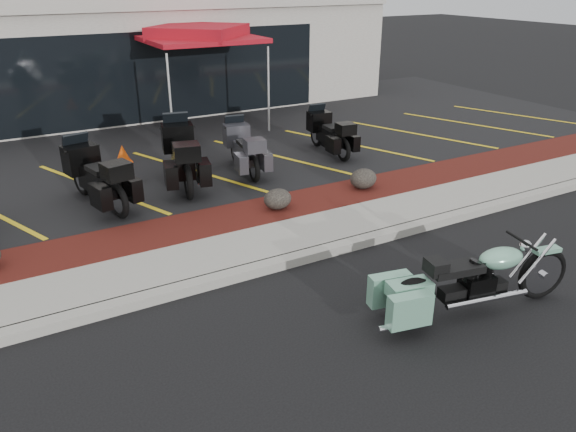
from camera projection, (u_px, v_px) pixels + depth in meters
ground at (332, 286)px, 8.44m from camera, size 90.00×90.00×0.00m
curb at (301, 257)px, 9.13m from camera, size 24.00×0.25×0.15m
sidewalk at (281, 241)px, 9.69m from camera, size 24.00×1.20×0.15m
mulch_bed at (250, 217)px, 10.64m from camera, size 24.00×1.20×0.16m
upper_lot at (162, 146)px, 14.96m from camera, size 26.00×9.60×0.15m
dealership_building at (100, 47)px, 19.20m from camera, size 18.00×8.16×4.00m
boulder_mid at (278, 199)px, 10.73m from camera, size 0.55×0.46×0.39m
boulder_right at (363, 179)px, 11.75m from camera, size 0.59×0.49×0.42m
hero_cruiser at (544, 267)px, 7.91m from camera, size 3.06×1.31×1.04m
touring_black_front at (79, 165)px, 11.25m from camera, size 1.32×2.35×1.29m
touring_black_mid at (177, 143)px, 12.52m from camera, size 1.42×2.53×1.39m
touring_grey at (235, 139)px, 13.21m from camera, size 1.05×2.09×1.16m
touring_black_rear at (317, 125)px, 14.49m from camera, size 0.91×2.00×1.13m
traffic_cone at (123, 153)px, 13.43m from camera, size 0.44×0.44×0.41m
popup_canopy at (199, 35)px, 15.64m from camera, size 3.42×3.42×2.85m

